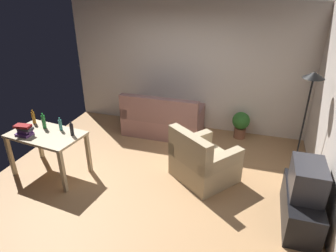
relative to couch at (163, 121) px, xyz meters
The scene contains 14 objects.
ground_plane 1.66m from the couch, 77.31° to the right, with size 5.20×4.40×0.02m, color tan.
wall_rear 1.26m from the couch, 59.71° to the left, with size 5.20×0.10×2.70m, color silver.
couch is the anchor object (origin of this frame).
tv_stand 3.26m from the couch, 36.90° to the right, with size 0.44×1.10×0.48m.
tv 3.29m from the couch, 36.87° to the right, with size 0.41×0.60×0.44m.
torchiere_lamp 2.95m from the couch, 17.24° to the right, with size 0.32×0.32×1.81m.
desk 2.41m from the couch, 124.69° to the right, with size 1.28×0.84×0.76m.
potted_plant 1.64m from the couch, 10.96° to the left, with size 0.36×0.36×0.57m.
armchair 1.79m from the couch, 50.51° to the right, with size 1.23×1.21×0.92m.
bottle_amber 2.53m from the couch, 136.62° to the right, with size 0.06×0.06×0.25m.
bottle_green 2.41m from the couch, 129.74° to the right, with size 0.06×0.06×0.27m.
bottle_tall 2.21m from the couch, 123.69° to the right, with size 0.05×0.05×0.23m.
bottle_dark 2.16m from the couch, 115.66° to the right, with size 0.06×0.06×0.24m.
book_stack 2.72m from the couch, 127.79° to the right, with size 0.30×0.19×0.18m.
Camera 1 is at (1.47, -3.92, 3.00)m, focal length 31.99 mm.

